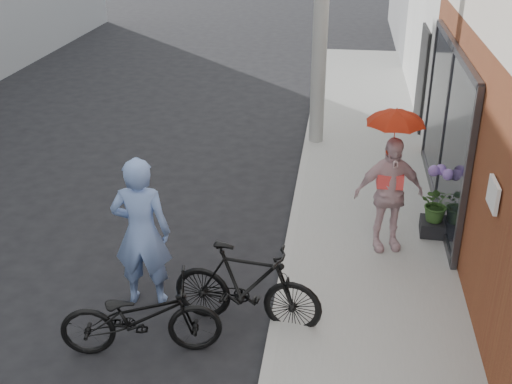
% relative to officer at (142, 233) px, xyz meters
% --- Properties ---
extents(ground, '(80.00, 80.00, 0.00)m').
position_rel_officer_xyz_m(ground, '(0.71, -0.41, -0.97)').
color(ground, black).
rests_on(ground, ground).
extents(sidewalk, '(2.20, 24.00, 0.12)m').
position_rel_officer_xyz_m(sidewalk, '(2.81, 1.59, -0.91)').
color(sidewalk, gray).
rests_on(sidewalk, ground).
extents(curb, '(0.12, 24.00, 0.12)m').
position_rel_officer_xyz_m(curb, '(1.65, 1.59, -0.91)').
color(curb, '#9E9E99').
rests_on(curb, ground).
extents(officer, '(0.74, 0.51, 1.93)m').
position_rel_officer_xyz_m(officer, '(0.00, 0.00, 0.00)').
color(officer, '#6E8AC4').
rests_on(officer, ground).
extents(bike_left, '(1.85, 0.95, 0.92)m').
position_rel_officer_xyz_m(bike_left, '(0.24, -0.95, -0.50)').
color(bike_left, black).
rests_on(bike_left, ground).
extents(bike_right, '(1.82, 0.73, 1.07)m').
position_rel_officer_xyz_m(bike_right, '(1.31, -0.31, -0.43)').
color(bike_right, black).
rests_on(bike_right, ground).
extents(kimono_woman, '(1.02, 0.63, 1.63)m').
position_rel_officer_xyz_m(kimono_woman, '(2.97, 1.55, -0.03)').
color(kimono_woman, beige).
rests_on(kimono_woman, sidewalk).
extents(parasol, '(0.74, 0.74, 0.65)m').
position_rel_officer_xyz_m(parasol, '(2.97, 1.55, 1.11)').
color(parasol, red).
rests_on(parasol, kimono_woman).
extents(planter, '(0.43, 0.43, 0.21)m').
position_rel_officer_xyz_m(planter, '(3.71, 2.01, -0.74)').
color(planter, black).
rests_on(planter, sidewalk).
extents(potted_plant, '(0.49, 0.42, 0.54)m').
position_rel_officer_xyz_m(potted_plant, '(3.71, 2.01, -0.36)').
color(potted_plant, '#335923').
rests_on(potted_plant, planter).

